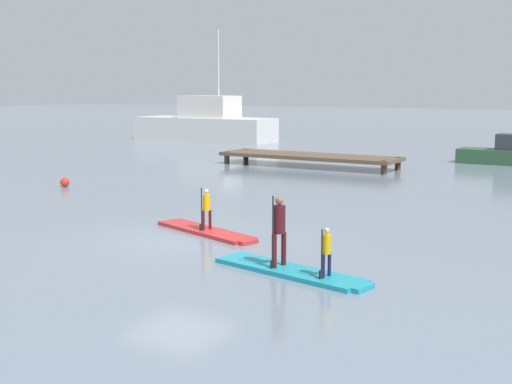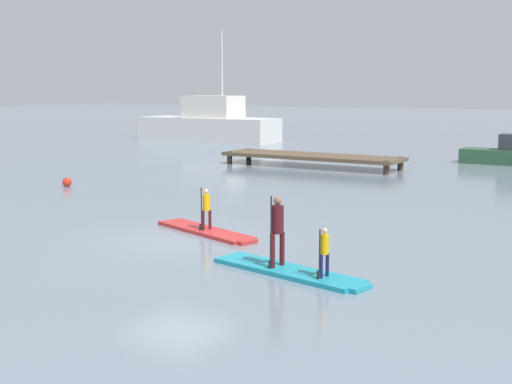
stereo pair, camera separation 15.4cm
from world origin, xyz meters
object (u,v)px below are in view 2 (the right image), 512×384
object	(u,v)px
paddler_child_solo	(206,207)
paddleboard_near	(206,231)
mooring_buoy_mid	(67,182)
paddleboard_far	(289,271)
paddler_adult	(277,227)
paddler_child_front	(324,250)
fishing_boat_white_large	(209,124)

from	to	relation	value
paddler_child_solo	paddleboard_near	bearing A→B (deg)	119.38
paddler_child_solo	mooring_buoy_mid	bearing A→B (deg)	156.98
paddleboard_far	paddler_adult	distance (m)	0.99
paddleboard_far	mooring_buoy_mid	bearing A→B (deg)	154.44
paddler_child_solo	paddler_child_front	world-z (taller)	paddler_child_solo
paddleboard_near	mooring_buoy_mid	size ratio (longest dim) A/B	9.95
fishing_boat_white_large	mooring_buoy_mid	size ratio (longest dim) A/B	29.80
paddler_child_solo	paddler_adult	size ratio (longest dim) A/B	0.74
paddleboard_near	mooring_buoy_mid	distance (m)	10.78
paddler_child_front	fishing_boat_white_large	xyz separation A→B (m)	(-24.12, 29.76, 0.58)
paddler_adult	fishing_boat_white_large	size ratio (longest dim) A/B	0.14
paddleboard_far	paddler_adult	size ratio (longest dim) A/B	2.44
paddleboard_near	paddler_child_front	distance (m)	5.50
paddleboard_near	fishing_boat_white_large	bearing A→B (deg)	125.41
paddler_child_front	mooring_buoy_mid	distance (m)	16.23
paddleboard_near	paddleboard_far	xyz separation A→B (m)	(3.92, -2.41, 0.00)
paddler_child_front	mooring_buoy_mid	bearing A→B (deg)	155.22
paddler_child_solo	paddler_adult	xyz separation A→B (m)	(3.57, -2.34, 0.25)
paddler_child_solo	paddleboard_far	xyz separation A→B (m)	(3.91, -2.40, -0.67)
paddler_adult	paddler_child_front	size ratio (longest dim) A/B	1.53
paddleboard_far	paddler_child_front	world-z (taller)	paddler_child_front
mooring_buoy_mid	fishing_boat_white_large	bearing A→B (deg)	112.24
paddler_child_solo	paddleboard_far	bearing A→B (deg)	-31.54
paddler_adult	mooring_buoy_mid	bearing A→B (deg)	154.08
paddler_child_solo	paddler_child_front	bearing A→B (deg)	-28.26
paddler_adult	fishing_boat_white_large	xyz separation A→B (m)	(-22.89, 29.53, 0.27)
paddleboard_near	paddleboard_far	size ratio (longest dim) A/B	0.96
paddler_child_solo	mooring_buoy_mid	xyz separation A→B (m)	(-9.93, 4.22, -0.54)
fishing_boat_white_large	mooring_buoy_mid	xyz separation A→B (m)	(9.39, -22.96, -1.06)
paddler_child_front	fishing_boat_white_large	world-z (taller)	fishing_boat_white_large
paddleboard_far	fishing_boat_white_large	xyz separation A→B (m)	(-23.23, 29.58, 1.19)
paddleboard_near	paddler_adult	distance (m)	4.38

